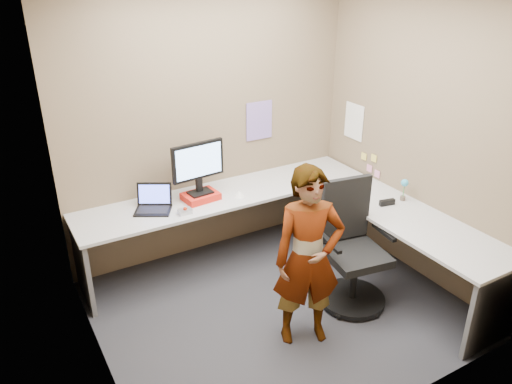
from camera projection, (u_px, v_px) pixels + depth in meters
ground at (279, 307)px, 4.43m from camera, size 3.00×3.00×0.00m
wall_back at (210, 123)px, 4.88m from camera, size 3.00×0.00×3.00m
wall_right at (420, 136)px, 4.54m from camera, size 0.00×2.70×2.70m
wall_left at (84, 210)px, 3.18m from camera, size 0.00×2.70×2.70m
desk at (297, 220)px, 4.68m from camera, size 2.98×2.58×0.73m
paper_ream at (201, 196)px, 4.74m from camera, size 0.35×0.27×0.07m
monitor at (198, 164)px, 4.62m from camera, size 0.53×0.17×0.50m
laptop at (154, 203)px, 4.54m from camera, size 0.41×0.39×0.23m
trackball_mouse at (185, 211)px, 4.47m from camera, size 0.12×0.08×0.07m
origami at (239, 194)px, 4.80m from camera, size 0.10×0.10×0.06m
stapler at (387, 202)px, 4.63m from camera, size 0.15×0.07×0.05m
flower at (404, 186)px, 4.68m from camera, size 0.07×0.07×0.22m
calendar_purple at (259, 121)px, 5.14m from camera, size 0.30×0.01×0.40m
calendar_white at (354, 122)px, 5.29m from camera, size 0.01×0.28×0.38m
sticky_note_a at (374, 158)px, 5.14m from camera, size 0.01×0.07×0.07m
sticky_note_b at (369, 168)px, 5.23m from camera, size 0.01×0.07×0.07m
sticky_note_c at (377, 174)px, 5.14m from camera, size 0.01×0.07×0.07m
sticky_note_d at (364, 156)px, 5.27m from camera, size 0.01×0.07×0.07m
office_chair at (352, 256)px, 4.36m from camera, size 0.61×0.59×1.10m
person at (308, 258)px, 3.79m from camera, size 0.63×0.52×1.48m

